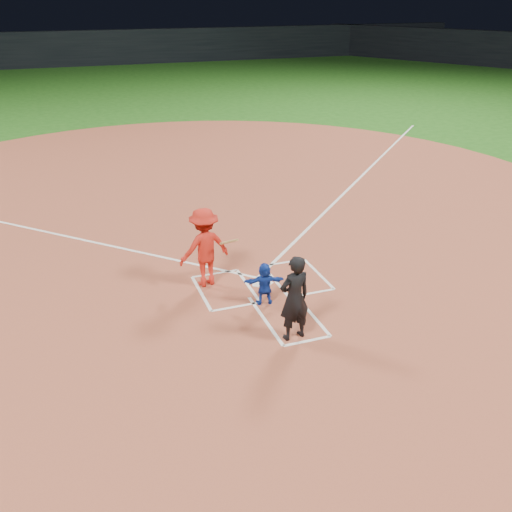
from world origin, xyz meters
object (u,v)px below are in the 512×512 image
object	(u,v)px
catcher	(265,284)
batter_at_plate	(205,247)
home_plate	(262,283)
umpire	(294,298)

from	to	relation	value
catcher	batter_at_plate	world-z (taller)	batter_at_plate
home_plate	batter_at_plate	world-z (taller)	batter_at_plate
home_plate	catcher	distance (m)	1.13
home_plate	umpire	world-z (taller)	umpire
catcher	home_plate	bearing A→B (deg)	-96.17
home_plate	catcher	bearing A→B (deg)	73.35
catcher	umpire	bearing A→B (deg)	102.98
home_plate	umpire	distance (m)	2.74
umpire	batter_at_plate	xyz separation A→B (m)	(-1.12, 3.01, 0.05)
home_plate	umpire	bearing A→B (deg)	85.06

